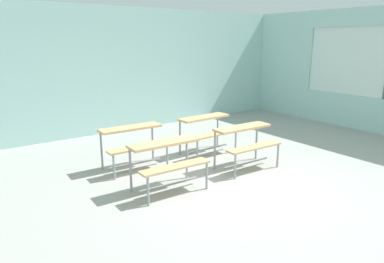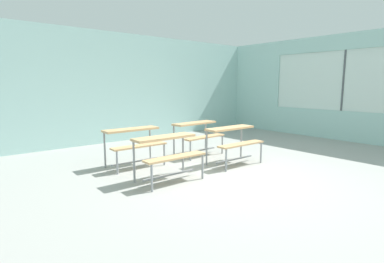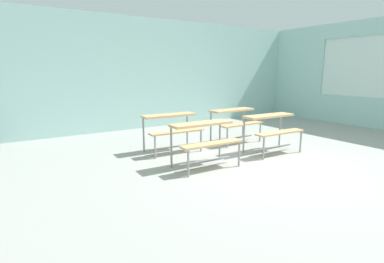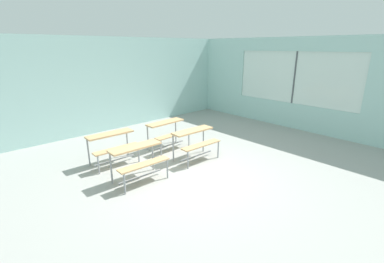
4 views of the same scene
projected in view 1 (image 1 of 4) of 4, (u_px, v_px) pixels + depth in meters
ground at (246, 190)px, 5.40m from camera, size 10.00×9.00×0.05m
wall_back at (118, 71)px, 8.54m from camera, size 10.00×0.12×3.00m
desk_bench_r0c0 at (168, 155)px, 5.22m from camera, size 1.11×0.62×0.74m
desk_bench_r0c1 at (246, 137)px, 6.15m from camera, size 1.12×0.63×0.74m
desk_bench_r1c0 at (133, 138)px, 6.12m from camera, size 1.12×0.63×0.74m
desk_bench_r1c1 at (208, 126)px, 6.97m from camera, size 1.12×0.63×0.74m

